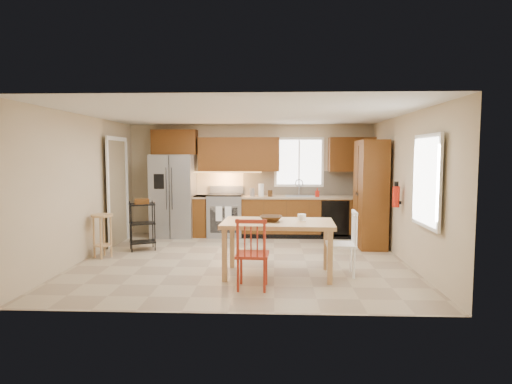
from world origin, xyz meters
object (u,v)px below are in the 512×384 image
object	(u,v)px
dining_table	(278,249)
fire_extinguisher	(396,197)
utility_cart	(142,226)
refrigerator	(173,196)
soap_bottle	(317,192)
pantry	(370,194)
range_stove	(225,216)
bar_stool	(102,236)
chair_red	(252,253)
chair_white	(341,243)
table_bowl	(271,222)
table_jar	(302,219)

from	to	relation	value
dining_table	fire_extinguisher	bearing A→B (deg)	29.95
dining_table	utility_cart	distance (m)	3.04
refrigerator	soap_bottle	distance (m)	3.18
utility_cart	soap_bottle	bearing A→B (deg)	-1.22
pantry	utility_cart	bearing A→B (deg)	-173.84
soap_bottle	pantry	world-z (taller)	pantry
range_stove	bar_stool	distance (m)	2.86
dining_table	utility_cart	xyz separation A→B (m)	(-2.57, 1.63, 0.06)
chair_red	bar_stool	xyz separation A→B (m)	(-2.74, 1.65, -0.10)
bar_stool	utility_cart	bearing A→B (deg)	71.94
soap_bottle	chair_white	bearing A→B (deg)	-88.81
dining_table	bar_stool	size ratio (longest dim) A/B	2.15
chair_white	pantry	bearing A→B (deg)	-20.78
table_bowl	utility_cart	size ratio (longest dim) A/B	0.36
soap_bottle	dining_table	world-z (taller)	soap_bottle
fire_extinguisher	bar_stool	size ratio (longest dim) A/B	0.47
soap_bottle	pantry	xyz separation A→B (m)	(0.95, -0.90, 0.05)
dining_table	table_bowl	size ratio (longest dim) A/B	4.94
table_jar	utility_cart	size ratio (longest dim) A/B	0.16
fire_extinguisher	chair_red	size ratio (longest dim) A/B	0.37
range_stove	bar_stool	world-z (taller)	range_stove
table_bowl	dining_table	bearing A→B (deg)	0.00
dining_table	refrigerator	bearing A→B (deg)	129.75
dining_table	bar_stool	bearing A→B (deg)	164.68
chair_red	table_bowl	distance (m)	0.77
dining_table	bar_stool	distance (m)	3.25
table_bowl	bar_stool	distance (m)	3.18
soap_bottle	bar_stool	xyz separation A→B (m)	(-3.98, -2.00, -0.61)
soap_bottle	chair_red	bearing A→B (deg)	-108.73
refrigerator	table_jar	world-z (taller)	refrigerator
range_stove	pantry	distance (m)	3.19
refrigerator	range_stove	size ratio (longest dim) A/B	1.98
table_jar	range_stove	bearing A→B (deg)	116.74
range_stove	chair_white	world-z (taller)	chair_white
soap_bottle	utility_cart	size ratio (longest dim) A/B	0.21
refrigerator	table_bowl	world-z (taller)	refrigerator
soap_bottle	pantry	distance (m)	1.31
dining_table	soap_bottle	bearing A→B (deg)	76.15
utility_cart	table_bowl	bearing A→B (deg)	-56.33
pantry	dining_table	size ratio (longest dim) A/B	1.27
fire_extinguisher	table_jar	xyz separation A→B (m)	(-1.68, -0.95, -0.25)
soap_bottle	fire_extinguisher	world-z (taller)	fire_extinguisher
range_stove	table_jar	bearing A→B (deg)	-63.26
fire_extinguisher	bar_stool	distance (m)	5.18
soap_bottle	chair_red	xyz separation A→B (m)	(-1.24, -3.65, -0.51)
fire_extinguisher	bar_stool	bearing A→B (deg)	-179.42
dining_table	table_bowl	xyz separation A→B (m)	(-0.10, 0.00, 0.41)
refrigerator	chair_white	size ratio (longest dim) A/B	1.87
dining_table	table_bowl	distance (m)	0.43
table_bowl	utility_cart	bearing A→B (deg)	146.58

